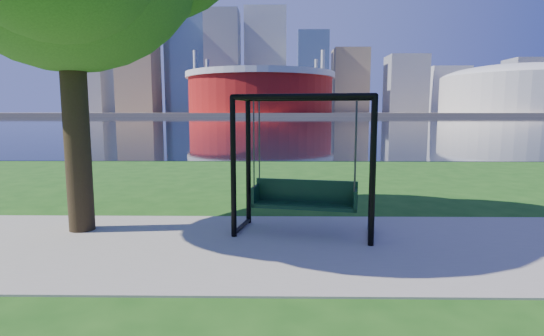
{
  "coord_description": "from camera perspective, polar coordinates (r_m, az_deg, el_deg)",
  "views": [
    {
      "loc": [
        0.12,
        -7.41,
        2.25
      ],
      "look_at": [
        0.01,
        0.0,
        1.28
      ],
      "focal_mm": 28.0,
      "sensor_mm": 36.0,
      "label": 1
    }
  ],
  "objects": [
    {
      "name": "far_bank",
      "position": [
        313.41,
        0.84,
        7.26
      ],
      "size": [
        900.0,
        228.0,
        2.0
      ],
      "primitive_type": "cube",
      "color": "#937F60",
      "rests_on": "ground"
    },
    {
      "name": "ground",
      "position": [
        7.74,
        -0.06,
        -9.41
      ],
      "size": [
        900.0,
        900.0,
        0.0
      ],
      "primitive_type": "plane",
      "color": "#1E5114",
      "rests_on": "ground"
    },
    {
      "name": "path",
      "position": [
        7.26,
        -0.13,
        -10.45
      ],
      "size": [
        120.0,
        4.0,
        0.03
      ],
      "primitive_type": "cube",
      "color": "#9E937F",
      "rests_on": "ground"
    },
    {
      "name": "skyline",
      "position": [
        328.56,
        0.09,
        13.36
      ],
      "size": [
        392.0,
        66.0,
        96.5
      ],
      "color": "gray",
      "rests_on": "far_bank"
    },
    {
      "name": "river",
      "position": [
        109.43,
        0.8,
        6.31
      ],
      "size": [
        900.0,
        180.0,
        0.02
      ],
      "primitive_type": "cube",
      "color": "black",
      "rests_on": "ground"
    },
    {
      "name": "stadium",
      "position": [
        242.91,
        -1.56,
        10.31
      ],
      "size": [
        83.0,
        83.0,
        32.0
      ],
      "color": "maroon",
      "rests_on": "far_bank"
    },
    {
      "name": "swing",
      "position": [
        7.76,
        4.45,
        -0.01
      ],
      "size": [
        2.67,
        1.57,
        2.56
      ],
      "rotation": [
        0.0,
        0.0,
        -0.2
      ],
      "color": "black",
      "rests_on": "ground"
    },
    {
      "name": "arena",
      "position": [
        277.74,
        30.35,
        9.29
      ],
      "size": [
        84.0,
        84.0,
        26.56
      ],
      "color": "beige",
      "rests_on": "far_bank"
    }
  ]
}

